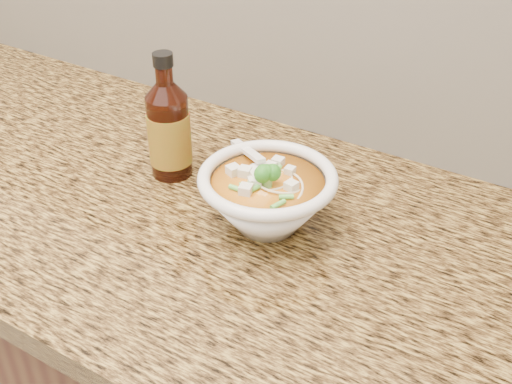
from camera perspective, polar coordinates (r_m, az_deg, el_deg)
The scene contains 4 objects.
cabinet at distance 1.44m, azimuth -10.76°, elevation -14.00°, with size 4.00×0.65×0.86m, color #371A10.
counter_slab at distance 1.15m, azimuth -13.11°, elevation 1.19°, with size 4.00×0.68×0.04m, color #A6853D.
soup_bowl at distance 0.95m, azimuth 1.03°, elevation -0.57°, with size 0.21×0.21×0.11m.
hot_sauce_bottle at distance 1.07m, azimuth -7.75°, elevation 5.42°, with size 0.08×0.08×0.22m.
Camera 1 is at (0.72, 1.01, 1.49)m, focal length 45.00 mm.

